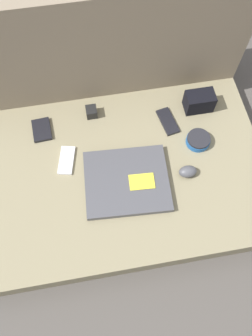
% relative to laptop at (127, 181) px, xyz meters
% --- Properties ---
extents(ground_plane, '(8.00, 8.00, 0.00)m').
position_rel_laptop_xyz_m(ground_plane, '(0.01, 0.05, -0.12)').
color(ground_plane, '#4C4742').
extents(couch_seat, '(1.05, 0.70, 0.11)m').
position_rel_laptop_xyz_m(couch_seat, '(0.01, 0.05, -0.07)').
color(couch_seat, '#847A5B').
rests_on(couch_seat, ground_plane).
extents(couch_backrest, '(1.05, 0.20, 0.56)m').
position_rel_laptop_xyz_m(couch_backrest, '(0.01, 0.50, 0.16)').
color(couch_backrest, '#7F705B').
rests_on(couch_backrest, ground_plane).
extents(laptop, '(0.32, 0.28, 0.03)m').
position_rel_laptop_xyz_m(laptop, '(0.00, 0.00, 0.00)').
color(laptop, '#47474C').
rests_on(laptop, couch_seat).
extents(computer_mouse, '(0.07, 0.05, 0.04)m').
position_rel_laptop_xyz_m(computer_mouse, '(0.22, -0.00, 0.01)').
color(computer_mouse, '#4C4C51').
rests_on(computer_mouse, couch_seat).
extents(speaker_puck, '(0.09, 0.09, 0.03)m').
position_rel_laptop_xyz_m(speaker_puck, '(0.30, 0.12, 0.00)').
color(speaker_puck, '#1E569E').
rests_on(speaker_puck, couch_seat).
extents(phone_silver, '(0.08, 0.12, 0.01)m').
position_rel_laptop_xyz_m(phone_silver, '(-0.21, 0.12, -0.01)').
color(phone_silver, silver).
rests_on(phone_silver, couch_seat).
extents(phone_black, '(0.07, 0.10, 0.01)m').
position_rel_laptop_xyz_m(phone_black, '(-0.29, 0.27, -0.01)').
color(phone_black, black).
rests_on(phone_black, couch_seat).
extents(phone_small, '(0.07, 0.13, 0.01)m').
position_rel_laptop_xyz_m(phone_small, '(0.20, 0.23, -0.01)').
color(phone_small, black).
rests_on(phone_small, couch_seat).
extents(camera_pouch, '(0.11, 0.07, 0.08)m').
position_rel_laptop_xyz_m(camera_pouch, '(0.34, 0.28, 0.03)').
color(camera_pouch, black).
rests_on(camera_pouch, couch_seat).
extents(charger_brick, '(0.04, 0.05, 0.04)m').
position_rel_laptop_xyz_m(charger_brick, '(-0.09, 0.31, 0.01)').
color(charger_brick, black).
rests_on(charger_brick, couch_seat).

